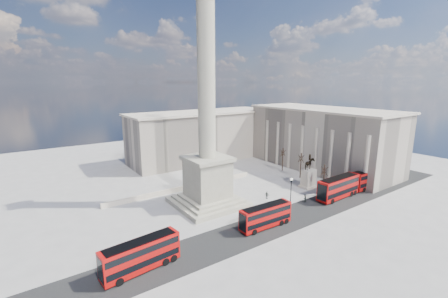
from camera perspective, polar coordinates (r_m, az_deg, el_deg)
The scene contains 18 objects.
ground at distance 63.34m, azimuth -0.65°, elevation -11.91°, with size 180.00×180.00×0.00m, color #A29F9A.
asphalt_road at distance 59.23m, azimuth 9.14°, elevation -13.90°, with size 120.00×9.00×0.01m, color #272727.
nelsons_column at distance 63.26m, azimuth -3.23°, elevation 0.38°, with size 14.00×14.00×49.85m.
balustrade_wall at distance 75.92m, azimuth -7.53°, elevation -7.33°, with size 40.00×0.60×1.10m, color beige.
building_east at distance 98.02m, azimuth 18.11°, elevation 2.00°, with size 19.00×46.00×18.60m.
building_northeast at distance 103.70m, azimuth -4.00°, elevation 2.58°, with size 51.00×17.00×16.60m.
red_bus_a at distance 46.39m, azimuth -15.45°, elevation -18.86°, with size 11.52×3.76×4.59m.
red_bus_b at distance 56.93m, azimuth 7.98°, elevation -12.49°, with size 10.66×2.81×4.29m.
red_bus_c at distance 74.40m, azimuth 20.99°, elevation -6.80°, with size 12.48×3.18×5.03m.
red_bus_d at distance 84.64m, azimuth 25.98°, elevation -5.04°, with size 11.86×3.32×4.76m.
victorian_lamp at distance 65.65m, azimuth 12.63°, elevation -7.68°, with size 0.56×0.56×6.58m.
equestrian_statue at distance 79.37m, azimuth 15.82°, elevation -4.91°, with size 4.23×3.17×8.75m.
bare_tree_near at distance 75.32m, azimuth 18.59°, elevation -3.75°, with size 1.72×1.72×7.54m.
bare_tree_mid at distance 85.81m, azimuth 14.49°, elevation -1.56°, with size 1.97×1.97×7.48m.
bare_tree_far at distance 91.65m, azimuth 11.18°, elevation -0.56°, with size 1.81×1.81×7.38m.
pedestrian_walking at distance 74.38m, azimuth 18.02°, elevation -7.95°, with size 0.70×0.46×1.92m, color black.
pedestrian_standing at distance 70.13m, azimuth 15.12°, elevation -9.06°, with size 0.90×0.70×1.84m, color black.
pedestrian_crossing at distance 70.28m, azimuth 8.16°, elevation -8.71°, with size 1.05×0.44×1.80m, color black.
Camera 1 is at (-32.46, -47.64, 26.24)m, focal length 24.00 mm.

